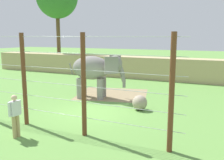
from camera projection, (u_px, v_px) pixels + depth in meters
name	position (u px, v px, depth m)	size (l,w,h in m)	color
ground_plane	(90.00, 112.00, 12.79)	(120.00, 120.00, 0.00)	#609342
dirt_patch	(113.00, 94.00, 16.70)	(4.49, 3.93, 0.01)	#937F5B
embankment_wall	(152.00, 68.00, 22.67)	(36.00, 1.80, 1.96)	tan
elephant	(96.00, 70.00, 15.40)	(3.57, 1.87, 2.69)	gray
enrichment_ball	(140.00, 103.00, 13.07)	(0.79, 0.79, 0.79)	gray
cable_fence	(54.00, 82.00, 10.05)	(10.28, 0.19, 3.98)	brown
zookeeper	(15.00, 114.00, 9.43)	(0.26, 0.59, 1.67)	tan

